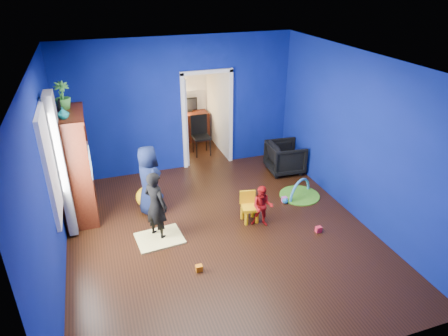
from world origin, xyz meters
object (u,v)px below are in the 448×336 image
object	(u,v)px
armchair	(285,157)
child_navy	(149,181)
tv_armoire	(74,167)
kid_chair	(250,209)
play_mat	(299,195)
vase	(63,113)
toddler_red	(262,206)
hopper_ball	(146,197)
folding_chair	(201,137)
crt_tv	(76,164)
child_black	(156,205)
study_desk	(191,127)

from	to	relation	value
armchair	child_navy	xyz separation A→B (m)	(-3.10, -0.73, 0.32)
tv_armoire	kid_chair	size ratio (longest dim) A/B	3.92
child_navy	play_mat	world-z (taller)	child_navy
vase	toddler_red	bearing A→B (deg)	-19.91
child_navy	hopper_ball	world-z (taller)	child_navy
kid_chair	child_navy	bearing A→B (deg)	164.08
armchair	hopper_ball	world-z (taller)	armchair
child_navy	folding_chair	distance (m)	2.75
toddler_red	crt_tv	bearing A→B (deg)	-178.46
crt_tv	folding_chair	xyz separation A→B (m)	(2.78, 1.89, -0.56)
child_black	vase	distance (m)	2.05
tv_armoire	folding_chair	bearing A→B (deg)	33.78
kid_chair	study_desk	distance (m)	4.03
toddler_red	tv_armoire	xyz separation A→B (m)	(-2.99, 1.38, 0.60)
child_navy	crt_tv	bearing A→B (deg)	56.18
study_desk	tv_armoire	bearing A→B (deg)	-134.73
tv_armoire	study_desk	bearing A→B (deg)	45.27
vase	tv_armoire	xyz separation A→B (m)	(0.00, 0.30, -1.07)
crt_tv	toddler_red	bearing A→B (deg)	-25.11
toddler_red	vase	distance (m)	3.59
tv_armoire	hopper_ball	world-z (taller)	tv_armoire
crt_tv	folding_chair	size ratio (longest dim) A/B	0.76
armchair	crt_tv	world-z (taller)	crt_tv
child_black	study_desk	size ratio (longest dim) A/B	1.37
vase	study_desk	bearing A→B (deg)	48.13
tv_armoire	kid_chair	distance (m)	3.16
tv_armoire	child_black	bearing A→B (deg)	-42.89
armchair	hopper_ball	size ratio (longest dim) A/B	1.91
vase	folding_chair	distance (m)	3.91
vase	kid_chair	world-z (taller)	vase
kid_chair	play_mat	size ratio (longest dim) A/B	0.63
kid_chair	play_mat	world-z (taller)	kid_chair
tv_armoire	vase	bearing A→B (deg)	-90.00
tv_armoire	kid_chair	xyz separation A→B (m)	(2.84, -1.18, -0.73)
hopper_ball	folding_chair	size ratio (longest dim) A/B	0.43
toddler_red	study_desk	size ratio (longest dim) A/B	0.87
child_navy	study_desk	xyz separation A→B (m)	(1.60, 3.19, -0.29)
crt_tv	hopper_ball	xyz separation A→B (m)	(1.13, -0.09, -0.82)
play_mat	armchair	bearing A→B (deg)	79.52
crt_tv	play_mat	world-z (taller)	crt_tv
child_black	vase	xyz separation A→B (m)	(-1.20, 0.82, 1.45)
child_navy	crt_tv	xyz separation A→B (m)	(-1.18, 0.34, 0.35)
crt_tv	study_desk	bearing A→B (deg)	45.67
child_black	kid_chair	bearing A→B (deg)	-129.56
child_navy	toddler_red	bearing A→B (deg)	-138.01
child_navy	kid_chair	xyz separation A→B (m)	(1.62, -0.84, -0.42)
child_black	play_mat	world-z (taller)	child_black
kid_chair	crt_tv	bearing A→B (deg)	168.57
tv_armoire	crt_tv	size ratio (longest dim) A/B	2.80
child_black	crt_tv	bearing A→B (deg)	8.89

